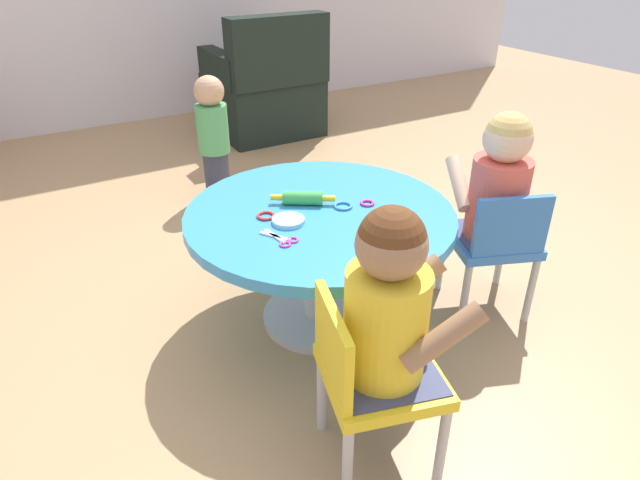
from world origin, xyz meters
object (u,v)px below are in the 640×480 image
object	(u,v)px
craft_table	(320,237)
child_chair_right	(494,242)
rolling_pin	(303,198)
craft_scissors	(283,240)
child_chair_left	(369,376)
toddler_standing	(213,134)
seated_child_left	(389,303)
armchair_dark	(265,91)
seated_child_right	(499,182)

from	to	relation	value
craft_table	child_chair_right	world-z (taller)	child_chair_right
craft_table	rolling_pin	world-z (taller)	rolling_pin
craft_table	craft_scissors	size ratio (longest dim) A/B	6.65
child_chair_right	rolling_pin	size ratio (longest dim) A/B	2.62
child_chair_left	child_chair_right	bearing A→B (deg)	22.99
toddler_standing	craft_scissors	world-z (taller)	toddler_standing
child_chair_right	child_chair_left	bearing A→B (deg)	-157.01
seated_child_left	toddler_standing	size ratio (longest dim) A/B	0.76
toddler_standing	rolling_pin	size ratio (longest dim) A/B	3.29
rolling_pin	craft_scissors	xyz separation A→B (m)	(-0.18, -0.20, -0.02)
craft_table	armchair_dark	bearing A→B (deg)	69.50
seated_child_left	rolling_pin	world-z (taller)	seated_child_left
seated_child_left	child_chair_right	world-z (taller)	seated_child_left
child_chair_right	armchair_dark	distance (m)	2.43
child_chair_right	toddler_standing	size ratio (longest dim) A/B	0.80
seated_child_left	craft_scissors	xyz separation A→B (m)	(-0.03, 0.51, -0.06)
child_chair_left	toddler_standing	bearing A→B (deg)	81.15
seated_child_left	armchair_dark	bearing A→B (deg)	70.60
armchair_dark	seated_child_left	bearing A→B (deg)	-109.40
child_chair_left	seated_child_left	distance (m)	0.23
child_chair_left	toddler_standing	xyz separation A→B (m)	(0.30, 1.90, 0.05)
child_chair_right	craft_scissors	size ratio (longest dim) A/B	3.77
seated_child_right	toddler_standing	bearing A→B (deg)	109.05
craft_table	seated_child_right	world-z (taller)	seated_child_right
child_chair_left	rolling_pin	size ratio (longest dim) A/B	2.62
child_chair_right	craft_scissors	world-z (taller)	child_chair_right
seated_child_left	toddler_standing	bearing A→B (deg)	82.32
child_chair_left	armchair_dark	size ratio (longest dim) A/B	0.63
toddler_standing	rolling_pin	world-z (taller)	toddler_standing
rolling_pin	craft_table	bearing A→B (deg)	-71.34
child_chair_right	rolling_pin	xyz separation A→B (m)	(-0.62, 0.35, 0.19)
craft_table	rolling_pin	distance (m)	0.15
craft_scissors	craft_table	bearing A→B (deg)	30.19
toddler_standing	seated_child_left	bearing A→B (deg)	-97.68
toddler_standing	craft_scissors	distance (m)	1.44
toddler_standing	child_chair_left	bearing A→B (deg)	-98.85
rolling_pin	armchair_dark	bearing A→B (deg)	68.19
rolling_pin	child_chair_right	bearing A→B (deg)	-29.68
armchair_dark	toddler_standing	bearing A→B (deg)	-129.79
craft_table	toddler_standing	distance (m)	1.28
child_chair_right	craft_scissors	distance (m)	0.83
seated_child_left	child_chair_right	size ratio (longest dim) A/B	0.95
seated_child_left	craft_scissors	bearing A→B (deg)	93.60
seated_child_right	craft_scissors	world-z (taller)	seated_child_right
craft_table	child_chair_right	bearing A→B (deg)	-24.97
craft_table	armchair_dark	distance (m)	2.29
seated_child_right	rolling_pin	xyz separation A→B (m)	(-0.63, 0.32, -0.04)
seated_child_left	seated_child_right	size ratio (longest dim) A/B	1.00
seated_child_left	rolling_pin	distance (m)	0.72
child_chair_right	rolling_pin	bearing A→B (deg)	150.32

